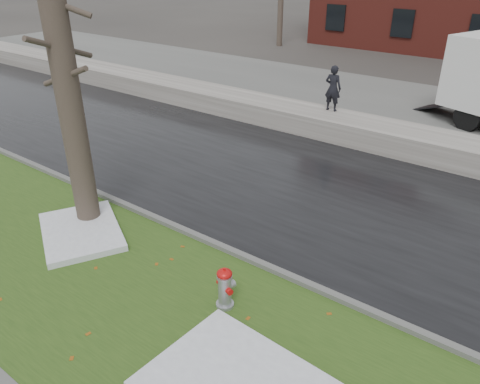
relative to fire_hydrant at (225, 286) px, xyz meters
The scene contains 10 objects.
ground 1.32m from the fire_hydrant, 163.47° to the left, with size 120.00×120.00×0.00m, color #47423D.
verge 1.55m from the fire_hydrant, 142.77° to the right, with size 60.00×4.50×0.04m, color #2B4818.
road 5.01m from the fire_hydrant, 103.71° to the left, with size 60.00×7.00×0.03m, color black.
parking_lot 13.41m from the fire_hydrant, 95.06° to the left, with size 60.00×9.00×0.03m, color slate.
curb 1.84m from the fire_hydrant, 131.21° to the left, with size 60.00×0.15×0.14m, color slate.
snowbank 9.13m from the fire_hydrant, 97.45° to the left, with size 60.00×1.60×0.75m, color #B7B1A7.
fire_hydrant is the anchor object (origin of this frame).
tree 5.26m from the fire_hydrant, behind, with size 1.36×1.62×6.56m.
worker 9.86m from the fire_hydrant, 106.53° to the left, with size 0.56×0.37×1.55m, color black.
snow_patch_far 4.05m from the fire_hydrant, behind, with size 2.20×1.60×0.14m, color white.
Camera 1 is at (5.28, -5.37, 5.67)m, focal length 35.00 mm.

